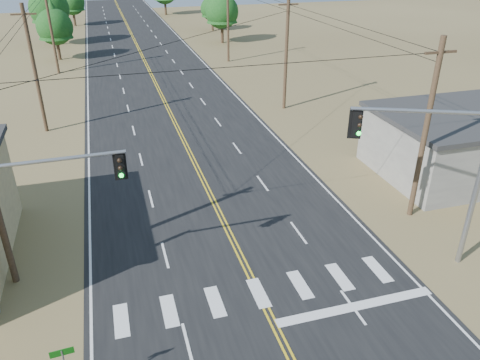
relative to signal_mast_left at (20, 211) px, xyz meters
name	(u,v)px	position (x,y,z in m)	size (l,w,h in m)	color
road	(177,126)	(9.20, 19.98, -4.65)	(15.00, 200.00, 0.02)	black
utility_pole_left_mid	(35,69)	(-1.30, 21.98, 0.46)	(1.80, 0.30, 10.00)	#4C3826
utility_pole_left_far	(51,28)	(-1.30, 41.98, 0.46)	(1.80, 0.30, 10.00)	#4C3826
utility_pole_right_near	(426,131)	(19.70, 1.98, 0.46)	(1.80, 0.30, 10.00)	#4C3826
utility_pole_right_mid	(286,53)	(19.70, 21.98, 0.46)	(1.80, 0.30, 10.00)	#4C3826
utility_pole_right_far	(228,20)	(19.70, 41.98, 0.46)	(1.80, 0.30, 10.00)	#4C3826
signal_mast_left	(20,211)	(0.00, 0.00, 0.00)	(6.17, 0.40, 6.83)	gray
signal_mast_right	(442,163)	(17.76, -1.87, 0.59)	(5.67, 2.57, 7.81)	gray
tree_left_near	(54,23)	(-1.45, 49.24, -0.01)	(4.56, 4.56, 7.61)	#3F2D1E
tree_left_mid	(48,4)	(-2.60, 59.74, 1.13)	(5.68, 5.68, 9.47)	#3F2D1E
tree_right_near	(222,8)	(22.05, 54.26, 0.43)	(4.99, 4.99, 8.32)	#3F2D1E
tree_right_mid	(212,6)	(23.20, 65.53, -0.63)	(3.95, 3.95, 6.59)	#3F2D1E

